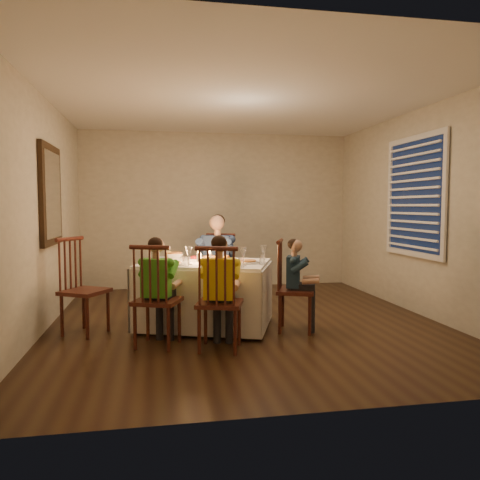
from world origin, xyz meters
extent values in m
plane|color=black|center=(0.00, 0.00, 0.00)|extent=(5.00, 5.00, 0.00)
cube|color=beige|center=(-2.25, 0.00, 1.30)|extent=(0.02, 5.00, 2.60)
cube|color=beige|center=(2.25, 0.00, 1.30)|extent=(0.02, 5.00, 2.60)
cube|color=beige|center=(0.00, 2.50, 1.30)|extent=(4.50, 0.02, 2.60)
plane|color=white|center=(0.00, 0.00, 2.60)|extent=(5.00, 5.00, 0.00)
cube|color=white|center=(-0.49, -0.14, 0.72)|extent=(1.64, 1.40, 0.04)
cube|color=white|center=(-0.32, 0.34, 0.37)|extent=(1.35, 0.50, 0.68)
cube|color=white|center=(-0.66, -0.62, 0.37)|extent=(1.35, 0.50, 0.68)
cube|color=white|center=(0.17, -0.38, 0.37)|extent=(0.37, 0.98, 0.68)
cube|color=white|center=(-1.15, 0.10, 0.37)|extent=(0.37, 0.98, 0.68)
cylinder|color=white|center=(-0.39, 0.16, 0.75)|extent=(0.33, 0.33, 0.02)
cylinder|color=white|center=(-0.87, -0.33, 0.75)|extent=(0.33, 0.33, 0.02)
cylinder|color=white|center=(-0.30, -0.53, 0.75)|extent=(0.33, 0.33, 0.02)
cylinder|color=white|center=(-0.04, -0.33, 0.75)|extent=(0.33, 0.33, 0.02)
cylinder|color=white|center=(-0.56, -0.12, 0.79)|extent=(0.06, 0.06, 0.10)
cylinder|color=white|center=(-0.44, -0.16, 0.79)|extent=(0.06, 0.06, 0.10)
sphere|color=yellow|center=(-0.89, 0.32, 0.79)|extent=(0.09, 0.09, 0.09)
sphere|color=orange|center=(-0.25, -0.17, 0.78)|extent=(0.08, 0.08, 0.08)
imported|color=white|center=(-0.82, 0.33, 0.77)|extent=(0.25, 0.25, 0.06)
cube|color=black|center=(-2.22, 0.30, 1.50)|extent=(0.05, 0.95, 1.15)
cube|color=white|center=(-2.19, 0.30, 1.50)|extent=(0.01, 0.78, 0.98)
cube|color=#0D1937|center=(2.23, 0.10, 1.50)|extent=(0.01, 1.20, 1.40)
cube|color=white|center=(2.21, 0.10, 1.50)|extent=(0.03, 1.34, 1.54)
camera|label=1|loc=(-1.04, -5.38, 1.38)|focal=35.00mm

